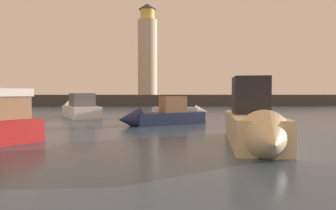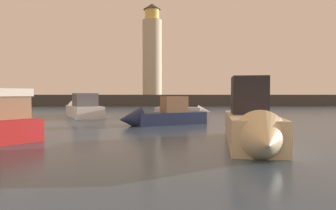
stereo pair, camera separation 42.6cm
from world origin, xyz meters
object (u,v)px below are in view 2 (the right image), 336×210
at_px(motorboat_5, 160,116).
at_px(motorboat_2, 10,114).
at_px(motorboat_4, 183,111).
at_px(motorboat_1, 253,124).
at_px(motorboat_3, 81,109).
at_px(lighthouse, 152,52).

bearing_deg(motorboat_5, motorboat_2, 173.45).
height_order(motorboat_2, motorboat_4, motorboat_2).
height_order(motorboat_1, motorboat_3, motorboat_1).
bearing_deg(motorboat_2, motorboat_1, -34.10).
relative_size(lighthouse, motorboat_1, 2.19).
bearing_deg(motorboat_4, lighthouse, 97.35).
bearing_deg(motorboat_4, motorboat_2, -157.20).
height_order(lighthouse, motorboat_3, lighthouse).
distance_m(motorboat_4, motorboat_5, 7.89).
distance_m(lighthouse, motorboat_5, 40.06).
bearing_deg(lighthouse, motorboat_5, -87.55).
distance_m(motorboat_2, motorboat_3, 8.46).
bearing_deg(motorboat_3, motorboat_2, -116.51).
bearing_deg(motorboat_2, motorboat_3, 63.49).
height_order(motorboat_2, motorboat_3, motorboat_3).
bearing_deg(motorboat_1, motorboat_5, 113.39).
distance_m(motorboat_1, motorboat_5, 10.57).
relative_size(motorboat_2, motorboat_5, 0.83).
bearing_deg(motorboat_1, lighthouse, 96.90).
bearing_deg(motorboat_5, lighthouse, 92.45).
xyz_separation_m(motorboat_1, motorboat_3, (-12.62, 18.67, -0.21)).
bearing_deg(motorboat_5, motorboat_1, -66.61).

